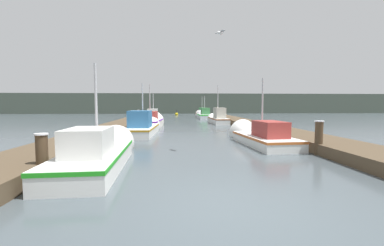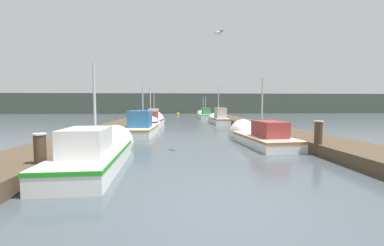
# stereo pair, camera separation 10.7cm
# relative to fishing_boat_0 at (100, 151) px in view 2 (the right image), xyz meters

# --- Properties ---
(ground_plane) EXTENTS (200.00, 200.00, 0.00)m
(ground_plane) POSITION_rel_fishing_boat_0_xyz_m (3.50, -3.87, -0.39)
(ground_plane) COLOR #424C51
(dock_left) EXTENTS (2.28, 40.00, 0.42)m
(dock_left) POSITION_rel_fishing_boat_0_xyz_m (-2.03, 12.13, -0.18)
(dock_left) COLOR #4C3D2B
(dock_left) RESTS_ON ground_plane
(dock_right) EXTENTS (2.28, 40.00, 0.42)m
(dock_right) POSITION_rel_fishing_boat_0_xyz_m (9.02, 12.13, -0.18)
(dock_right) COLOR #4C3D2B
(dock_right) RESTS_ON ground_plane
(distant_shore_ridge) EXTENTS (120.00, 16.00, 4.20)m
(distant_shore_ridge) POSITION_rel_fishing_boat_0_xyz_m (3.50, 52.77, 1.71)
(distant_shore_ridge) COLOR #424C42
(distant_shore_ridge) RESTS_ON ground_plane
(fishing_boat_0) EXTENTS (1.86, 6.07, 3.69)m
(fishing_boat_0) POSITION_rel_fishing_boat_0_xyz_m (0.00, 0.00, 0.00)
(fishing_boat_0) COLOR silver
(fishing_boat_0) RESTS_ON ground_plane
(fishing_boat_1) EXTENTS (2.10, 5.34, 3.78)m
(fishing_boat_1) POSITION_rel_fishing_boat_0_xyz_m (6.64, 3.83, -0.03)
(fishing_boat_1) COLOR silver
(fishing_boat_1) RESTS_ON ground_plane
(fishing_boat_2) EXTENTS (1.89, 6.35, 3.81)m
(fishing_boat_2) POSITION_rel_fishing_boat_0_xyz_m (0.41, 8.67, 0.06)
(fishing_boat_2) COLOR silver
(fishing_boat_2) RESTS_ON ground_plane
(fishing_boat_3) EXTENTS (2.16, 5.77, 4.17)m
(fishing_boat_3) POSITION_rel_fishing_boat_0_xyz_m (0.41, 13.64, 0.06)
(fishing_boat_3) COLOR silver
(fishing_boat_3) RESTS_ON ground_plane
(fishing_boat_4) EXTENTS (1.50, 5.54, 4.24)m
(fishing_boat_4) POSITION_rel_fishing_boat_0_xyz_m (6.89, 17.42, 0.11)
(fishing_boat_4) COLOR silver
(fishing_boat_4) RESTS_ON ground_plane
(fishing_boat_5) EXTENTS (1.61, 6.37, 3.62)m
(fishing_boat_5) POSITION_rel_fishing_boat_0_xyz_m (-0.00, 22.04, 0.07)
(fishing_boat_5) COLOR silver
(fishing_boat_5) RESTS_ON ground_plane
(fishing_boat_6) EXTENTS (1.75, 6.10, 3.57)m
(fishing_boat_6) POSITION_rel_fishing_boat_0_xyz_m (6.55, 26.50, 0.04)
(fishing_boat_6) COLOR silver
(fishing_boat_6) RESTS_ON ground_plane
(fishing_boat_7) EXTENTS (1.70, 5.45, 3.61)m
(fishing_boat_7) POSITION_rel_fishing_boat_0_xyz_m (6.83, 31.90, 0.01)
(fishing_boat_7) COLOR silver
(fishing_boat_7) RESTS_ON ground_plane
(mooring_piling_0) EXTENTS (0.24, 0.24, 1.41)m
(mooring_piling_0) POSITION_rel_fishing_boat_0_xyz_m (-1.10, 17.05, 0.32)
(mooring_piling_0) COLOR #473523
(mooring_piling_0) RESTS_ON ground_plane
(mooring_piling_1) EXTENTS (0.33, 0.33, 1.21)m
(mooring_piling_1) POSITION_rel_fishing_boat_0_xyz_m (-0.97, -1.85, 0.22)
(mooring_piling_1) COLOR #473523
(mooring_piling_1) RESTS_ON ground_plane
(mooring_piling_2) EXTENTS (0.34, 0.34, 1.32)m
(mooring_piling_2) POSITION_rel_fishing_boat_0_xyz_m (7.98, 0.82, 0.28)
(mooring_piling_2) COLOR #473523
(mooring_piling_2) RESTS_ON ground_plane
(channel_buoy) EXTENTS (0.59, 0.59, 1.09)m
(channel_buoy) POSITION_rel_fishing_boat_0_xyz_m (2.90, 37.49, -0.22)
(channel_buoy) COLOR gold
(channel_buoy) RESTS_ON ground_plane
(seagull_lead) EXTENTS (0.34, 0.55, 0.12)m
(seagull_lead) POSITION_rel_fishing_boat_0_xyz_m (4.23, 1.52, 4.34)
(seagull_lead) COLOR white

